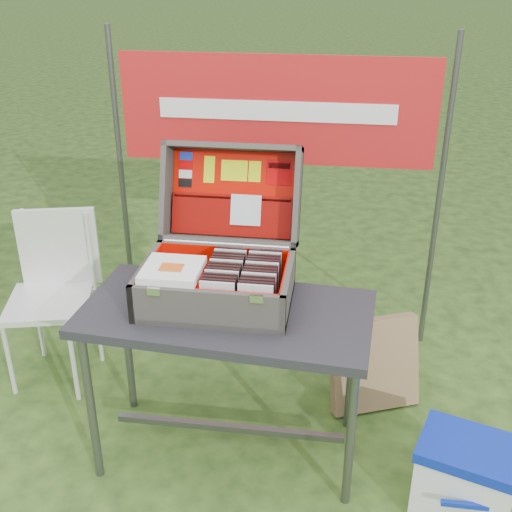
% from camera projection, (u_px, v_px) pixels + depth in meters
% --- Properties ---
extents(ground, '(80.00, 80.00, 0.00)m').
position_uv_depth(ground, '(244.00, 462.00, 2.82)').
color(ground, '#233A17').
rests_on(ground, ground).
extents(table, '(1.21, 0.67, 0.73)m').
position_uv_depth(table, '(228.00, 383.00, 2.74)').
color(table, '#27272C').
rests_on(table, ground).
extents(table_top, '(1.21, 0.67, 0.04)m').
position_uv_depth(table_top, '(226.00, 314.00, 2.59)').
color(table_top, '#27272C').
rests_on(table_top, ground).
extents(table_leg_fl, '(0.04, 0.04, 0.69)m').
position_uv_depth(table_leg_fl, '(91.00, 410.00, 2.61)').
color(table_leg_fl, '#59595B').
rests_on(table_leg_fl, ground).
extents(table_leg_fr, '(0.04, 0.04, 0.69)m').
position_uv_depth(table_leg_fr, '(351.00, 435.00, 2.47)').
color(table_leg_fr, '#59595B').
rests_on(table_leg_fr, ground).
extents(table_leg_bl, '(0.04, 0.04, 0.69)m').
position_uv_depth(table_leg_bl, '(128.00, 347.00, 3.02)').
color(table_leg_bl, '#59595B').
rests_on(table_leg_bl, ground).
extents(table_leg_br, '(0.04, 0.04, 0.69)m').
position_uv_depth(table_leg_br, '(352.00, 365.00, 2.89)').
color(table_leg_br, '#59595B').
rests_on(table_leg_br, ground).
extents(table_brace, '(1.02, 0.03, 0.03)m').
position_uv_depth(table_brace, '(229.00, 428.00, 2.85)').
color(table_brace, '#59595B').
rests_on(table_brace, ground).
extents(suitcase, '(0.61, 0.59, 0.54)m').
position_uv_depth(suitcase, '(218.00, 236.00, 2.57)').
color(suitcase, '#59554E').
rests_on(suitcase, table).
extents(suitcase_base_bottom, '(0.61, 0.43, 0.02)m').
position_uv_depth(suitcase_base_bottom, '(217.00, 299.00, 2.63)').
color(suitcase_base_bottom, '#59554E').
rests_on(suitcase_base_bottom, table_top).
extents(suitcase_base_wall_front, '(0.61, 0.02, 0.16)m').
position_uv_depth(suitcase_base_wall_front, '(206.00, 310.00, 2.42)').
color(suitcase_base_wall_front, '#59554E').
rests_on(suitcase_base_wall_front, table_top).
extents(suitcase_base_wall_back, '(0.61, 0.02, 0.16)m').
position_uv_depth(suitcase_base_wall_back, '(226.00, 262.00, 2.78)').
color(suitcase_base_wall_back, '#59554E').
rests_on(suitcase_base_wall_back, table_top).
extents(suitcase_base_wall_left, '(0.02, 0.43, 0.16)m').
position_uv_depth(suitcase_base_wall_left, '(147.00, 280.00, 2.64)').
color(suitcase_base_wall_left, '#59554E').
rests_on(suitcase_base_wall_left, table_top).
extents(suitcase_base_wall_right, '(0.02, 0.43, 0.16)m').
position_uv_depth(suitcase_base_wall_right, '(288.00, 289.00, 2.56)').
color(suitcase_base_wall_right, '#59554E').
rests_on(suitcase_base_wall_right, table_top).
extents(suitcase_liner_floor, '(0.56, 0.39, 0.01)m').
position_uv_depth(suitcase_liner_floor, '(217.00, 296.00, 2.62)').
color(suitcase_liner_floor, '#CF0B00').
rests_on(suitcase_liner_floor, suitcase_base_bottom).
extents(suitcase_latch_left, '(0.05, 0.01, 0.03)m').
position_uv_depth(suitcase_latch_left, '(154.00, 292.00, 2.40)').
color(suitcase_latch_left, silver).
rests_on(suitcase_latch_left, suitcase_base_wall_front).
extents(suitcase_latch_right, '(0.05, 0.01, 0.03)m').
position_uv_depth(suitcase_latch_right, '(256.00, 299.00, 2.35)').
color(suitcase_latch_right, silver).
rests_on(suitcase_latch_right, suitcase_base_wall_front).
extents(suitcase_hinge, '(0.55, 0.02, 0.02)m').
position_uv_depth(suitcase_hinge, '(226.00, 244.00, 2.76)').
color(suitcase_hinge, silver).
rests_on(suitcase_hinge, suitcase_base_wall_back).
extents(suitcase_lid_back, '(0.61, 0.17, 0.41)m').
position_uv_depth(suitcase_lid_back, '(234.00, 194.00, 2.88)').
color(suitcase_lid_back, '#59554E').
rests_on(suitcase_lid_back, suitcase_base_wall_back).
extents(suitcase_lid_rim_far, '(0.61, 0.16, 0.08)m').
position_uv_depth(suitcase_lid_rim_far, '(234.00, 147.00, 2.79)').
color(suitcase_lid_rim_far, '#59554E').
rests_on(suitcase_lid_rim_far, suitcase_lid_back).
extents(suitcase_lid_rim_near, '(0.61, 0.16, 0.08)m').
position_uv_depth(suitcase_lid_rim_near, '(229.00, 240.00, 2.83)').
color(suitcase_lid_rim_near, '#59554E').
rests_on(suitcase_lid_rim_near, suitcase_lid_back).
extents(suitcase_lid_rim_left, '(0.02, 0.30, 0.46)m').
position_uv_depth(suitcase_lid_rim_left, '(167.00, 190.00, 2.85)').
color(suitcase_lid_rim_left, '#59554E').
rests_on(suitcase_lid_rim_left, suitcase_lid_back).
extents(suitcase_lid_rim_right, '(0.02, 0.30, 0.46)m').
position_uv_depth(suitcase_lid_rim_right, '(297.00, 197.00, 2.78)').
color(suitcase_lid_rim_right, '#59554E').
rests_on(suitcase_lid_rim_right, suitcase_lid_back).
extents(suitcase_lid_liner, '(0.55, 0.14, 0.36)m').
position_uv_depth(suitcase_lid_liner, '(233.00, 194.00, 2.87)').
color(suitcase_lid_liner, '#CF0B00').
rests_on(suitcase_lid_liner, suitcase_lid_back).
extents(suitcase_liner_wall_front, '(0.56, 0.01, 0.14)m').
position_uv_depth(suitcase_liner_wall_front, '(206.00, 305.00, 2.42)').
color(suitcase_liner_wall_front, '#CF0B00').
rests_on(suitcase_liner_wall_front, suitcase_base_bottom).
extents(suitcase_liner_wall_back, '(0.56, 0.01, 0.14)m').
position_uv_depth(suitcase_liner_wall_back, '(225.00, 261.00, 2.76)').
color(suitcase_liner_wall_back, '#CF0B00').
rests_on(suitcase_liner_wall_back, suitcase_base_bottom).
extents(suitcase_liner_wall_left, '(0.01, 0.39, 0.14)m').
position_uv_depth(suitcase_liner_wall_left, '(150.00, 277.00, 2.63)').
color(suitcase_liner_wall_left, '#CF0B00').
rests_on(suitcase_liner_wall_left, suitcase_base_bottom).
extents(suitcase_liner_wall_right, '(0.01, 0.39, 0.14)m').
position_uv_depth(suitcase_liner_wall_right, '(284.00, 287.00, 2.56)').
color(suitcase_liner_wall_right, '#CF0B00').
rests_on(suitcase_liner_wall_right, suitcase_base_bottom).
extents(suitcase_lid_pocket, '(0.54, 0.09, 0.17)m').
position_uv_depth(suitcase_lid_pocket, '(232.00, 216.00, 2.86)').
color(suitcase_lid_pocket, '#750703').
rests_on(suitcase_lid_pocket, suitcase_lid_liner).
extents(suitcase_pocket_edge, '(0.53, 0.03, 0.03)m').
position_uv_depth(suitcase_pocket_edge, '(232.00, 197.00, 2.84)').
color(suitcase_pocket_edge, '#750703').
rests_on(suitcase_pocket_edge, suitcase_lid_pocket).
extents(suitcase_pocket_cd, '(0.14, 0.06, 0.13)m').
position_uv_depth(suitcase_pocket_cd, '(246.00, 210.00, 2.83)').
color(suitcase_pocket_cd, silver).
rests_on(suitcase_pocket_cd, suitcase_lid_pocket).
extents(lid_sticker_cc_a, '(0.06, 0.02, 0.04)m').
position_uv_depth(lid_sticker_cc_a, '(186.00, 156.00, 2.87)').
color(lid_sticker_cc_a, '#1933B2').
rests_on(lid_sticker_cc_a, suitcase_lid_liner).
extents(lid_sticker_cc_b, '(0.06, 0.02, 0.04)m').
position_uv_depth(lid_sticker_cc_b, '(186.00, 165.00, 2.88)').
color(lid_sticker_cc_b, '#CA0002').
rests_on(lid_sticker_cc_b, suitcase_lid_liner).
extents(lid_sticker_cc_c, '(0.06, 0.02, 0.04)m').
position_uv_depth(lid_sticker_cc_c, '(185.00, 174.00, 2.88)').
color(lid_sticker_cc_c, white).
rests_on(lid_sticker_cc_c, suitcase_lid_liner).
extents(lid_sticker_cc_d, '(0.06, 0.02, 0.04)m').
position_uv_depth(lid_sticker_cc_d, '(185.00, 183.00, 2.89)').
color(lid_sticker_cc_d, black).
rests_on(lid_sticker_cc_d, suitcase_lid_liner).
extents(lid_card_neon_tall, '(0.05, 0.04, 0.11)m').
position_uv_depth(lid_card_neon_tall, '(209.00, 169.00, 2.87)').
color(lid_card_neon_tall, '#D3E70D').
rests_on(lid_card_neon_tall, suitcase_lid_liner).
extents(lid_card_neon_main, '(0.12, 0.03, 0.09)m').
position_uv_depth(lid_card_neon_main, '(234.00, 171.00, 2.85)').
color(lid_card_neon_main, '#D3E70D').
rests_on(lid_card_neon_main, suitcase_lid_liner).
extents(lid_card_neon_small, '(0.05, 0.03, 0.09)m').
position_uv_depth(lid_card_neon_small, '(255.00, 172.00, 2.84)').
color(lid_card_neon_small, '#D3E70D').
rests_on(lid_card_neon_small, suitcase_lid_liner).
extents(lid_sticker_band, '(0.11, 0.04, 0.10)m').
position_uv_depth(lid_sticker_band, '(279.00, 173.00, 2.83)').
color(lid_sticker_band, '#CA0002').
rests_on(lid_sticker_band, suitcase_lid_liner).
extents(lid_sticker_band_bar, '(0.10, 0.01, 0.02)m').
position_uv_depth(lid_sticker_band_bar, '(279.00, 166.00, 2.82)').
color(lid_sticker_band_bar, black).
rests_on(lid_sticker_band_bar, suitcase_lid_liner).
extents(cd_left_0, '(0.13, 0.01, 0.15)m').
position_uv_depth(cd_left_0, '(217.00, 300.00, 2.43)').
color(cd_left_0, silver).
rests_on(cd_left_0, suitcase_liner_floor).
extents(cd_left_1, '(0.13, 0.01, 0.15)m').
position_uv_depth(cd_left_1, '(219.00, 297.00, 2.45)').
color(cd_left_1, black).
rests_on(cd_left_1, suitcase_liner_floor).
extents(cd_left_2, '(0.13, 0.01, 0.15)m').
position_uv_depth(cd_left_2, '(220.00, 294.00, 2.48)').
color(cd_left_2, black).
rests_on(cd_left_2, suitcase_liner_floor).
extents(cd_left_3, '(0.13, 0.01, 0.15)m').
position_uv_depth(cd_left_3, '(221.00, 291.00, 2.50)').
color(cd_left_3, black).
rests_on(cd_left_3, suitcase_liner_floor).
extents(cd_left_4, '(0.13, 0.01, 0.15)m').
position_uv_depth(cd_left_4, '(222.00, 288.00, 2.52)').
color(cd_left_4, silver).
rests_on(cd_left_4, suitcase_liner_floor).
extents(cd_left_5, '(0.13, 0.01, 0.15)m').
position_uv_depth(cd_left_5, '(223.00, 285.00, 2.54)').
color(cd_left_5, black).
rests_on(cd_left_5, suitcase_liner_floor).
extents(cd_left_6, '(0.13, 0.01, 0.15)m').
position_uv_depth(cd_left_6, '(224.00, 282.00, 2.56)').
color(cd_left_6, black).
rests_on(cd_left_6, suitcase_liner_floor).
extents(cd_left_7, '(0.13, 0.01, 0.15)m').
position_uv_depth(cd_left_7, '(225.00, 280.00, 2.58)').
color(cd_left_7, black).
rests_on(cd_left_7, suitcase_liner_floor).
extents(cd_left_8, '(0.13, 0.01, 0.15)m').
position_uv_depth(cd_left_8, '(227.00, 277.00, 2.60)').
color(cd_left_8, silver).
rests_on(cd_left_8, suitcase_liner_floor).
extents(cd_left_9, '(0.13, 0.01, 0.15)m').
position_uv_depth(cd_left_9, '(228.00, 274.00, 2.62)').
color(cd_left_9, black).
rests_on(cd_left_9, suitcase_liner_floor).
extents(cd_left_10, '(0.13, 0.01, 0.15)m').
position_uv_depth(cd_left_10, '(229.00, 272.00, 2.64)').
color(cd_left_10, black).
rests_on(cd_left_10, suitcase_liner_floor).
extents(cd_left_11, '(0.13, 0.01, 0.15)m').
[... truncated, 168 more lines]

